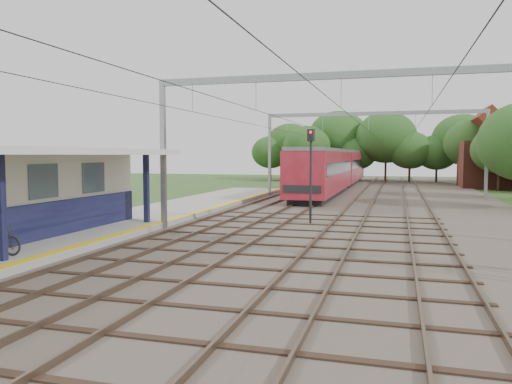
% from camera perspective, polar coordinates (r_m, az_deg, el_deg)
% --- Properties ---
extents(ground, '(160.00, 160.00, 0.00)m').
position_cam_1_polar(ground, '(9.05, -25.18, -19.16)').
color(ground, '#2D4C1E').
rests_on(ground, ground).
extents(ballast_bed, '(18.00, 90.00, 0.10)m').
position_cam_1_polar(ballast_bed, '(36.41, 13.41, -1.36)').
color(ballast_bed, '#473D33').
rests_on(ballast_bed, ground).
extents(platform, '(5.00, 52.00, 0.35)m').
position_cam_1_polar(platform, '(24.29, -16.80, -3.88)').
color(platform, gray).
rests_on(platform, ground).
extents(yellow_stripe, '(0.45, 52.00, 0.01)m').
position_cam_1_polar(yellow_stripe, '(23.14, -12.11, -3.75)').
color(yellow_stripe, yellow).
rests_on(yellow_stripe, platform).
extents(rail_tracks, '(11.80, 88.00, 0.15)m').
position_cam_1_polar(rail_tracks, '(36.59, 9.50, -1.08)').
color(rail_tracks, brown).
rests_on(rail_tracks, ballast_bed).
extents(catenary_system, '(17.22, 88.00, 7.00)m').
position_cam_1_polar(catenary_system, '(31.63, 12.08, 7.74)').
color(catenary_system, gray).
rests_on(catenary_system, ground).
extents(tree_band, '(31.72, 30.88, 8.82)m').
position_cam_1_polar(tree_band, '(63.37, 14.44, 5.37)').
color(tree_band, '#382619').
rests_on(tree_band, ground).
extents(house_far, '(8.00, 6.12, 8.66)m').
position_cam_1_polar(house_far, '(59.14, 26.16, 3.53)').
color(house_far, brown).
rests_on(house_far, ground).
extents(train, '(3.03, 37.69, 3.97)m').
position_cam_1_polar(train, '(51.47, 9.18, 2.72)').
color(train, black).
rests_on(train, ballast_bed).
extents(signal_post, '(0.38, 0.33, 4.82)m').
position_cam_1_polar(signal_post, '(25.07, 6.28, 3.34)').
color(signal_post, black).
rests_on(signal_post, ground).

